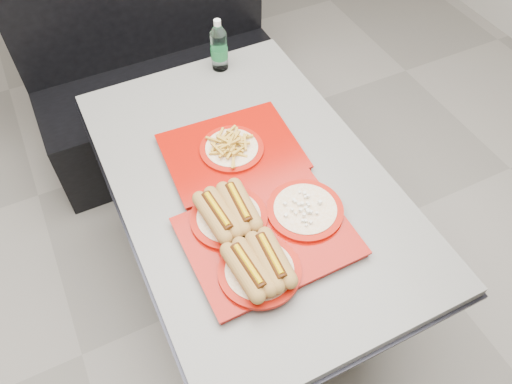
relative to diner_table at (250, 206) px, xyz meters
name	(u,v)px	position (x,y,z in m)	size (l,w,h in m)	color
ground	(251,281)	(0.00, 0.00, -0.58)	(6.00, 6.00, 0.00)	gray
diner_table	(250,206)	(0.00, 0.00, 0.00)	(0.92, 1.42, 0.75)	black
booth_bench	(161,78)	(0.00, 1.09, -0.18)	(1.30, 0.57, 1.35)	black
tray_near	(261,234)	(-0.08, -0.25, 0.21)	(0.53, 0.47, 0.11)	#980C04
tray_far	(232,150)	(-0.01, 0.13, 0.19)	(0.49, 0.39, 0.09)	#980C04
water_bottle	(219,48)	(0.15, 0.61, 0.26)	(0.07, 0.07, 0.23)	silver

